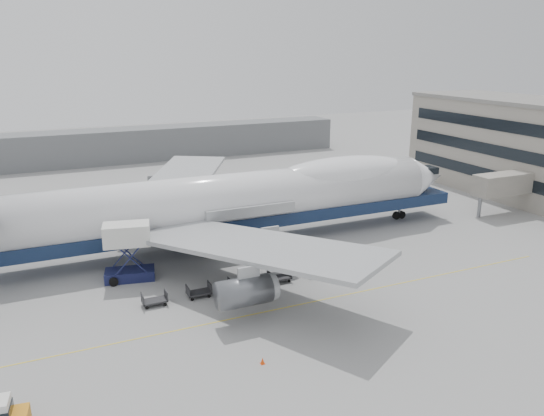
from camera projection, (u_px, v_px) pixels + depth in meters
name	position (u px, v px, depth m)	size (l,w,h in m)	color
ground	(273.00, 280.00, 55.15)	(260.00, 260.00, 0.00)	gray
apron_line	(300.00, 305.00, 49.90)	(60.00, 0.15, 0.01)	gold
hangar	(94.00, 147.00, 111.49)	(110.00, 8.00, 7.00)	slate
airliner	(238.00, 200.00, 64.30)	(67.00, 55.30, 19.98)	white
catering_truck	(128.00, 248.00, 54.47)	(5.40, 4.18, 6.11)	#161B44
traffic_cone	(263.00, 361.00, 40.41)	(0.36, 0.36, 0.52)	#EB430C
dolly_0	(155.00, 300.00, 49.65)	(2.30, 1.35, 1.30)	#2D2D30
dolly_1	(199.00, 292.00, 51.34)	(2.30, 1.35, 1.30)	#2D2D30
dolly_2	(240.00, 284.00, 53.03)	(2.30, 1.35, 1.30)	#2D2D30
dolly_3	(279.00, 277.00, 54.71)	(2.30, 1.35, 1.30)	#2D2D30
dolly_4	(316.00, 270.00, 56.40)	(2.30, 1.35, 1.30)	#2D2D30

